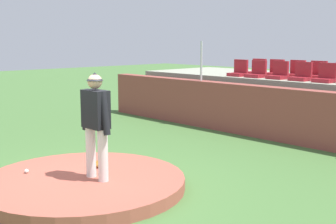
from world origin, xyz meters
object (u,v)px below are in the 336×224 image
(stadium_chair_9, at_px, (296,72))
(stadium_chair_10, at_px, (317,73))
(baseball, at_px, (26,171))
(stadium_chair_1, at_px, (257,72))
(stadium_chair_7, at_px, (257,70))
(stadium_chair_2, at_px, (279,73))
(stadium_chair_4, at_px, (326,76))
(stadium_chair_0, at_px, (239,71))
(stadium_chair_8, at_px, (275,71))
(pitcher, at_px, (96,118))
(fielding_glove, at_px, (98,164))
(stadium_chair_3, at_px, (301,75))

(stadium_chair_9, xyz_separation_m, stadium_chair_10, (0.68, -0.02, 0.00))
(baseball, relative_size, stadium_chair_1, 0.15)
(stadium_chair_7, bearing_deg, stadium_chair_9, -179.72)
(stadium_chair_2, distance_m, stadium_chair_7, 1.63)
(stadium_chair_4, bearing_deg, stadium_chair_2, -0.42)
(stadium_chair_0, xyz_separation_m, stadium_chair_8, (0.69, 0.90, 0.00))
(pitcher, xyz_separation_m, stadium_chair_7, (-2.29, 7.71, 0.34))
(stadium_chair_8, bearing_deg, stadium_chair_1, 89.14)
(fielding_glove, xyz_separation_m, stadium_chair_3, (0.37, 6.38, 1.32))
(stadium_chair_1, bearing_deg, baseball, 94.09)
(fielding_glove, height_order, stadium_chair_0, stadium_chair_0)
(baseball, xyz_separation_m, stadium_chair_2, (0.17, 7.52, 1.33))
(stadium_chair_3, height_order, stadium_chair_7, same)
(baseball, height_order, stadium_chair_7, stadium_chair_7)
(stadium_chair_0, relative_size, stadium_chair_7, 1.00)
(pitcher, height_order, stadium_chair_8, pitcher)
(stadium_chair_7, bearing_deg, stadium_chair_8, 178.90)
(stadium_chair_1, bearing_deg, stadium_chair_2, -177.60)
(stadium_chair_3, height_order, stadium_chair_9, same)
(stadium_chair_7, distance_m, stadium_chair_8, 0.66)
(stadium_chair_3, distance_m, stadium_chair_10, 0.90)
(fielding_glove, xyz_separation_m, stadium_chair_8, (-1.05, 7.29, 1.32))
(stadium_chair_4, distance_m, stadium_chair_7, 2.92)
(baseball, xyz_separation_m, stadium_chair_4, (1.58, 7.51, 1.33))
(stadium_chair_3, relative_size, stadium_chair_7, 1.00)
(fielding_glove, xyz_separation_m, stadium_chair_2, (-0.36, 6.40, 1.32))
(stadium_chair_7, height_order, stadium_chair_8, same)
(stadium_chair_2, distance_m, stadium_chair_3, 0.72)
(stadium_chair_2, distance_m, stadium_chair_8, 1.13)
(fielding_glove, distance_m, stadium_chair_10, 7.41)
(pitcher, relative_size, stadium_chair_9, 3.55)
(baseball, distance_m, stadium_chair_10, 8.56)
(stadium_chair_4, height_order, stadium_chair_7, same)
(baseball, xyz_separation_m, stadium_chair_8, (-0.52, 8.42, 1.33))
(stadium_chair_4, height_order, stadium_chair_8, same)
(fielding_glove, relative_size, stadium_chair_10, 0.60)
(stadium_chair_0, distance_m, stadium_chair_7, 0.92)
(fielding_glove, bearing_deg, stadium_chair_2, 147.86)
(pitcher, bearing_deg, stadium_chair_7, 106.37)
(stadium_chair_8, distance_m, stadium_chair_9, 0.70)
(fielding_glove, bearing_deg, stadium_chair_10, 142.08)
(stadium_chair_4, bearing_deg, pitcher, 85.99)
(pitcher, relative_size, stadium_chair_2, 3.55)
(pitcher, height_order, stadium_chair_4, pitcher)
(stadium_chair_4, height_order, stadium_chair_10, same)
(fielding_glove, bearing_deg, stadium_chair_3, 141.39)
(stadium_chair_2, distance_m, stadium_chair_10, 1.12)
(fielding_glove, xyz_separation_m, stadium_chair_0, (-1.74, 6.39, 1.32))
(fielding_glove, relative_size, stadium_chair_1, 0.60)
(stadium_chair_9, bearing_deg, pitcher, 96.86)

